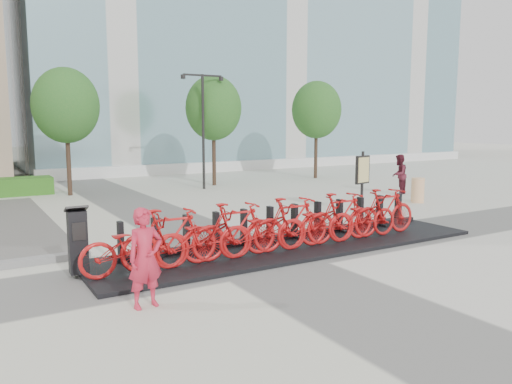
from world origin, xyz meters
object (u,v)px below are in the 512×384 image
pedestrian (399,175)px  map_sign (363,172)px  worker_red (145,258)px  bike_0 (134,246)px  construction_barrel (418,190)px  kiosk (78,241)px

pedestrian → map_sign: size_ratio=0.82×
worker_red → bike_0: bearing=70.7°
map_sign → construction_barrel: bearing=-2.3°
construction_barrel → map_sign: 3.44m
construction_barrel → map_sign: size_ratio=0.45×
worker_red → pedestrian: (13.02, 6.95, 0.02)m
bike_0 → kiosk: size_ratio=1.56×
kiosk → worker_red: size_ratio=0.82×
worker_red → map_sign: size_ratio=0.80×
bike_0 → map_sign: (8.46, 2.96, 0.71)m
bike_0 → pedestrian: pedestrian is taller
kiosk → pedestrian: pedestrian is taller
kiosk → pedestrian: 14.44m
pedestrian → construction_barrel: pedestrian is taller
pedestrian → construction_barrel: 2.12m
kiosk → worker_red: worker_red is taller
map_sign → worker_red: bearing=-164.8°
kiosk → bike_0: bearing=-30.6°
kiosk → construction_barrel: bearing=15.5°
kiosk → pedestrian: size_ratio=0.80×
kiosk → construction_barrel: (12.63, 2.95, -0.26)m
pedestrian → construction_barrel: (-0.98, -1.85, -0.37)m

